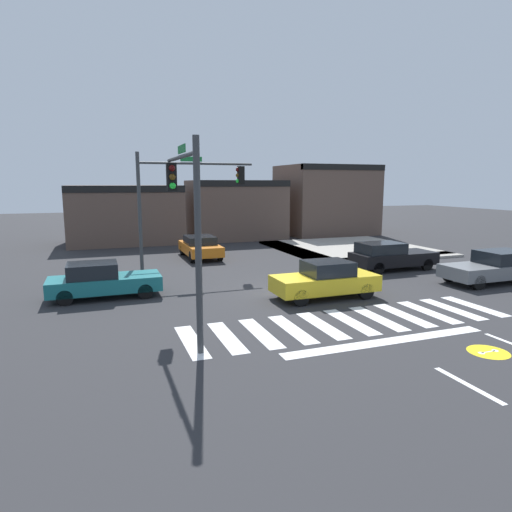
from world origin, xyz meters
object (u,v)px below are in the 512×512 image
at_px(traffic_signal_southwest, 185,204).
at_px(car_yellow, 325,280).
at_px(car_gray, 493,267).
at_px(car_black, 390,256).
at_px(car_orange, 200,246).
at_px(car_teal, 102,280).
at_px(traffic_signal_northwest, 184,191).

height_order(traffic_signal_southwest, car_yellow, traffic_signal_southwest).
height_order(traffic_signal_southwest, car_gray, traffic_signal_southwest).
bearing_deg(car_yellow, car_black, -147.27).
bearing_deg(car_orange, car_teal, -36.30).
height_order(car_yellow, car_teal, car_yellow).
distance_m(car_gray, car_black, 4.97).
height_order(traffic_signal_northwest, traffic_signal_southwest, traffic_signal_northwest).
xyz_separation_m(car_teal, car_black, (14.72, 0.78, 0.05)).
bearing_deg(car_teal, car_gray, -11.32).
bearing_deg(traffic_signal_northwest, traffic_signal_southwest, -100.86).
distance_m(car_gray, car_orange, 16.20).
xyz_separation_m(car_yellow, car_orange, (-2.61, 11.27, -0.02)).
bearing_deg(traffic_signal_southwest, car_black, -62.93).
bearing_deg(car_teal, car_yellow, -20.37).
relative_size(car_teal, car_black, 0.96).
relative_size(car_yellow, car_orange, 0.97).
bearing_deg(traffic_signal_southwest, traffic_signal_northwest, -10.86).
height_order(traffic_signal_northwest, car_gray, traffic_signal_northwest).
xyz_separation_m(car_yellow, car_black, (6.16, 3.96, 0.02)).
distance_m(traffic_signal_southwest, car_gray, 15.36).
bearing_deg(car_orange, traffic_signal_southwest, -14.50).
distance_m(traffic_signal_southwest, car_black, 14.18).
bearing_deg(car_gray, car_yellow, -1.87).
relative_size(traffic_signal_southwest, car_yellow, 1.36).
relative_size(traffic_signal_southwest, car_teal, 1.32).
distance_m(traffic_signal_southwest, car_yellow, 7.32).
xyz_separation_m(traffic_signal_northwest, car_black, (10.51, -2.99, -3.48)).
height_order(car_black, car_orange, car_black).
xyz_separation_m(car_black, car_orange, (-8.77, 7.31, -0.04)).
height_order(traffic_signal_southwest, car_orange, traffic_signal_southwest).
bearing_deg(traffic_signal_northwest, car_orange, 68.09).
bearing_deg(car_orange, traffic_signal_northwest, -21.91).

